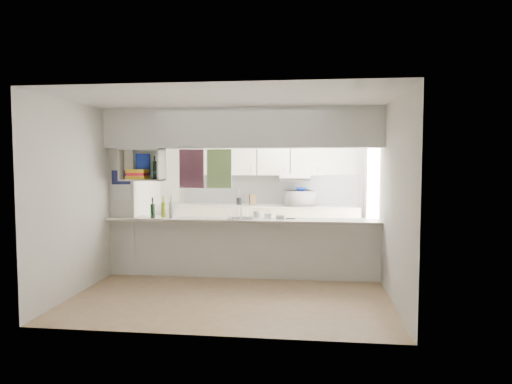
# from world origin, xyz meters

# --- Properties ---
(floor) EXTENTS (4.80, 4.80, 0.00)m
(floor) POSITION_xyz_m (0.00, 0.00, 0.00)
(floor) COLOR #977457
(floor) RESTS_ON ground
(ceiling) EXTENTS (4.80, 4.80, 0.00)m
(ceiling) POSITION_xyz_m (0.00, 0.00, 2.60)
(ceiling) COLOR white
(ceiling) RESTS_ON wall_back
(wall_back) EXTENTS (4.20, 0.00, 4.20)m
(wall_back) POSITION_xyz_m (0.00, 2.40, 1.30)
(wall_back) COLOR silver
(wall_back) RESTS_ON floor
(wall_left) EXTENTS (0.00, 4.80, 4.80)m
(wall_left) POSITION_xyz_m (-2.10, 0.00, 1.30)
(wall_left) COLOR silver
(wall_left) RESTS_ON floor
(wall_right) EXTENTS (0.00, 4.80, 4.80)m
(wall_right) POSITION_xyz_m (2.10, 0.00, 1.30)
(wall_right) COLOR silver
(wall_right) RESTS_ON floor
(servery_partition) EXTENTS (4.20, 0.50, 2.60)m
(servery_partition) POSITION_xyz_m (-0.17, 0.00, 1.66)
(servery_partition) COLOR silver
(servery_partition) RESTS_ON floor
(cubby_shelf) EXTENTS (0.65, 0.35, 0.50)m
(cubby_shelf) POSITION_xyz_m (-1.57, -0.06, 1.71)
(cubby_shelf) COLOR white
(cubby_shelf) RESTS_ON bulkhead
(kitchen_run) EXTENTS (3.60, 0.63, 2.24)m
(kitchen_run) POSITION_xyz_m (0.16, 2.14, 0.83)
(kitchen_run) COLOR beige
(kitchen_run) RESTS_ON floor
(microwave) EXTENTS (0.63, 0.53, 0.30)m
(microwave) POSITION_xyz_m (0.84, 2.10, 1.07)
(microwave) COLOR white
(microwave) RESTS_ON bench_top
(bowl) EXTENTS (0.25, 0.25, 0.06)m
(bowl) POSITION_xyz_m (0.87, 2.09, 1.25)
(bowl) COLOR #0D2193
(bowl) RESTS_ON microwave
(dish_rack) EXTENTS (0.44, 0.35, 0.21)m
(dish_rack) POSITION_xyz_m (-0.02, -0.05, 1.00)
(dish_rack) COLOR silver
(dish_rack) RESTS_ON breakfast_bar
(cup) EXTENTS (0.16, 0.16, 0.10)m
(cup) POSITION_xyz_m (0.23, -0.04, 0.98)
(cup) COLOR white
(cup) RESTS_ON dish_rack
(wine_bottles) EXTENTS (0.37, 0.15, 0.35)m
(wine_bottles) POSITION_xyz_m (-1.24, -0.07, 1.05)
(wine_bottles) COLOR black
(wine_bottles) RESTS_ON breakfast_bar
(plastic_tubs) EXTENTS (0.49, 0.21, 0.07)m
(plastic_tubs) POSITION_xyz_m (0.49, 0.08, 0.95)
(plastic_tubs) COLOR silver
(plastic_tubs) RESTS_ON breakfast_bar
(utensil_jar) EXTENTS (0.10, 0.10, 0.14)m
(utensil_jar) POSITION_xyz_m (-0.39, 2.15, 0.99)
(utensil_jar) COLOR black
(utensil_jar) RESTS_ON bench_top
(knife_block) EXTENTS (0.13, 0.12, 0.21)m
(knife_block) POSITION_xyz_m (-0.12, 2.18, 1.02)
(knife_block) COLOR brown
(knife_block) RESTS_ON bench_top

